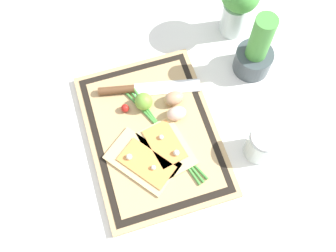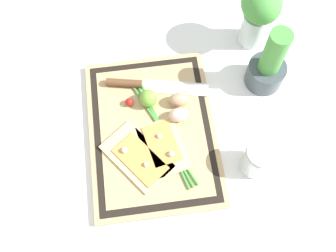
{
  "view_description": "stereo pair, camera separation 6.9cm",
  "coord_description": "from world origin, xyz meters",
  "views": [
    {
      "loc": [
        0.39,
        -0.08,
        0.99
      ],
      "look_at": [
        0.0,
        0.04,
        0.04
      ],
      "focal_mm": 42.0,
      "sensor_mm": 36.0,
      "label": 1
    },
    {
      "loc": [
        0.41,
        -0.01,
        0.99
      ],
      "look_at": [
        0.0,
        0.04,
        0.04
      ],
      "focal_mm": 42.0,
      "sensor_mm": 36.0,
      "label": 2
    }
  ],
  "objects": [
    {
      "name": "ground_plane",
      "position": [
        0.0,
        0.0,
        0.0
      ],
      "size": [
        6.0,
        6.0,
        0.0
      ],
      "primitive_type": "plane",
      "color": "white"
    },
    {
      "name": "cutting_board",
      "position": [
        0.0,
        0.0,
        0.01
      ],
      "size": [
        0.46,
        0.34,
        0.02
      ],
      "color": "tan",
      "rests_on": "ground_plane"
    },
    {
      "name": "pizza_slice_near",
      "position": [
        0.07,
        -0.05,
        0.03
      ],
      "size": [
        0.21,
        0.19,
        0.02
      ],
      "color": "#DBBC7F",
      "rests_on": "cutting_board"
    },
    {
      "name": "pizza_slice_far",
      "position": [
        0.05,
        0.02,
        0.03
      ],
      "size": [
        0.17,
        0.13,
        0.02
      ],
      "color": "#DBBC7F",
      "rests_on": "cutting_board"
    },
    {
      "name": "knife",
      "position": [
        -0.14,
        -0.02,
        0.03
      ],
      "size": [
        0.09,
        0.29,
        0.02
      ],
      "color": "silver",
      "rests_on": "cutting_board"
    },
    {
      "name": "egg_brown",
      "position": [
        -0.07,
        0.08,
        0.04
      ],
      "size": [
        0.04,
        0.05,
        0.04
      ],
      "primitive_type": "ellipsoid",
      "color": "tan",
      "rests_on": "cutting_board"
    },
    {
      "name": "egg_pink",
      "position": [
        -0.03,
        0.07,
        0.04
      ],
      "size": [
        0.04,
        0.05,
        0.04
      ],
      "primitive_type": "ellipsoid",
      "color": "beige",
      "rests_on": "cutting_board"
    },
    {
      "name": "lime",
      "position": [
        -0.09,
        -0.0,
        0.04
      ],
      "size": [
        0.05,
        0.05,
        0.05
      ],
      "primitive_type": "sphere",
      "color": "#70A838",
      "rests_on": "cutting_board"
    },
    {
      "name": "cherry_tomato_red",
      "position": [
        -0.09,
        -0.05,
        0.03
      ],
      "size": [
        0.02,
        0.02,
        0.02
      ],
      "primitive_type": "sphere",
      "color": "red",
      "rests_on": "cutting_board"
    },
    {
      "name": "scallion_bunch",
      "position": [
        0.01,
        0.03,
        0.02
      ],
      "size": [
        0.32,
        0.14,
        0.01
      ],
      "color": "#47933D",
      "rests_on": "cutting_board"
    },
    {
      "name": "herb_pot",
      "position": [
        -0.12,
        0.33,
        0.07
      ],
      "size": [
        0.11,
        0.11,
        0.22
      ],
      "color": "#3D474C",
      "rests_on": "ground_plane"
    },
    {
      "name": "sauce_jar",
      "position": [
        0.13,
        0.25,
        0.04
      ],
      "size": [
        0.08,
        0.08,
        0.1
      ],
      "color": "silver",
      "rests_on": "ground_plane"
    },
    {
      "name": "herb_glass",
      "position": [
        -0.27,
        0.33,
        0.13
      ],
      "size": [
        0.13,
        0.11,
        0.21
      ],
      "color": "silver",
      "rests_on": "ground_plane"
    }
  ]
}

